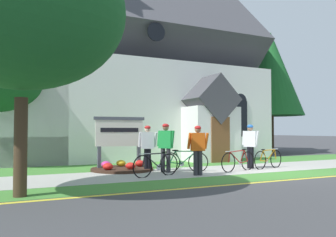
# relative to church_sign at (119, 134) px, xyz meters

# --- Properties ---
(ground) EXTENTS (140.00, 140.00, 0.00)m
(ground) POSITION_rel_church_sign_xyz_m (4.61, 0.61, -1.33)
(ground) COLOR #3D3D3F
(sidewalk_slab) EXTENTS (32.00, 2.73, 0.01)m
(sidewalk_slab) POSITION_rel_church_sign_xyz_m (2.55, -1.80, -1.33)
(sidewalk_slab) COLOR #A8A59E
(sidewalk_slab) RESTS_ON ground
(grass_verge) EXTENTS (32.00, 1.50, 0.01)m
(grass_verge) POSITION_rel_church_sign_xyz_m (2.55, -3.91, -1.33)
(grass_verge) COLOR #427F33
(grass_verge) RESTS_ON ground
(church_lawn) EXTENTS (24.00, 2.83, 0.01)m
(church_lawn) POSITION_rel_church_sign_xyz_m (2.55, 0.98, -1.33)
(church_lawn) COLOR #427F33
(church_lawn) RESTS_ON ground
(curb_paint_stripe) EXTENTS (28.00, 0.16, 0.01)m
(curb_paint_stripe) POSITION_rel_church_sign_xyz_m (2.55, -4.81, -1.33)
(curb_paint_stripe) COLOR yellow
(curb_paint_stripe) RESTS_ON ground
(church_building) EXTENTS (14.67, 10.93, 14.50)m
(church_building) POSITION_rel_church_sign_xyz_m (2.03, 6.62, 3.50)
(church_building) COLOR white
(church_building) RESTS_ON ground
(church_sign) EXTENTS (1.93, 0.27, 1.98)m
(church_sign) POSITION_rel_church_sign_xyz_m (0.00, 0.00, 0.00)
(church_sign) COLOR #474C56
(church_sign) RESTS_ON ground
(flower_bed) EXTENTS (2.28, 2.28, 0.34)m
(flower_bed) POSITION_rel_church_sign_xyz_m (-0.01, -0.35, -1.24)
(flower_bed) COLOR #382319
(flower_bed) RESTS_ON ground
(bicycle_orange) EXTENTS (1.70, 0.44, 0.78)m
(bicycle_orange) POSITION_rel_church_sign_xyz_m (5.29, -2.16, -0.96)
(bicycle_orange) COLOR black
(bicycle_orange) RESTS_ON ground
(bicycle_blue) EXTENTS (1.60, 0.69, 0.81)m
(bicycle_blue) POSITION_rel_church_sign_xyz_m (1.84, -1.71, -0.96)
(bicycle_blue) COLOR black
(bicycle_blue) RESTS_ON ground
(bicycle_silver) EXTENTS (1.75, 0.44, 0.81)m
(bicycle_silver) POSITION_rel_church_sign_xyz_m (0.47, -2.39, -0.96)
(bicycle_silver) COLOR black
(bicycle_silver) RESTS_ON ground
(bicycle_green) EXTENTS (1.73, 0.41, 0.82)m
(bicycle_green) POSITION_rel_church_sign_xyz_m (3.75, -2.33, -0.96)
(bicycle_green) COLOR black
(bicycle_green) RESTS_ON ground
(cyclist_in_blue_jersey) EXTENTS (0.60, 0.47, 1.63)m
(cyclist_in_blue_jersey) POSITION_rel_church_sign_xyz_m (1.78, -2.77, -0.38)
(cyclist_in_blue_jersey) COLOR #2D2D33
(cyclist_in_blue_jersey) RESTS_ON ground
(cyclist_in_orange_jersey) EXTENTS (0.61, 0.44, 1.65)m
(cyclist_in_orange_jersey) POSITION_rel_church_sign_xyz_m (0.73, -1.02, -0.37)
(cyclist_in_orange_jersey) COLOR black
(cyclist_in_orange_jersey) RESTS_ON ground
(cyclist_in_green_jersey) EXTENTS (0.41, 0.70, 1.70)m
(cyclist_in_green_jersey) POSITION_rel_church_sign_xyz_m (4.65, -1.89, -0.33)
(cyclist_in_green_jersey) COLOR black
(cyclist_in_green_jersey) RESTS_ON ground
(cyclist_in_red_jersey) EXTENTS (0.45, 0.70, 1.71)m
(cyclist_in_red_jersey) POSITION_rel_church_sign_xyz_m (1.18, -1.58, -0.32)
(cyclist_in_red_jersey) COLOR #2D2D33
(cyclist_in_red_jersey) RESTS_ON ground
(roadside_conifer) EXTENTS (4.27, 4.27, 8.16)m
(roadside_conifer) POSITION_rel_church_sign_xyz_m (12.41, 5.44, 3.97)
(roadside_conifer) COLOR #3D2D1E
(roadside_conifer) RESTS_ON ground
(verge_sapling) EXTENTS (4.65, 4.65, 5.96)m
(verge_sapling) POSITION_rel_church_sign_xyz_m (-3.63, -4.18, 2.83)
(verge_sapling) COLOR #3D2D1E
(verge_sapling) RESTS_ON ground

